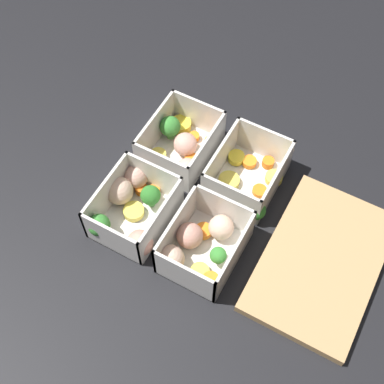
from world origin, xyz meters
TOP-DOWN VIEW (x-y plane):
  - ground_plane at (0.00, 0.00)m, footprint 4.00×4.00m
  - container_near_left at (-0.08, -0.07)m, footprint 0.15×0.12m
  - container_near_right at (0.08, -0.08)m, footprint 0.17×0.14m
  - container_far_left at (-0.08, 0.07)m, footprint 0.15×0.12m
  - container_far_right at (0.08, 0.06)m, footprint 0.15×0.13m
  - cutting_board at (0.01, 0.25)m, footprint 0.28×0.18m

SIDE VIEW (x-z plane):
  - ground_plane at x=0.00m, z-range 0.00..0.00m
  - cutting_board at x=0.01m, z-range 0.00..0.02m
  - container_far_left at x=-0.08m, z-range -0.01..0.07m
  - container_far_right at x=0.08m, z-range -0.01..0.07m
  - container_near_left at x=-0.08m, z-range -0.01..0.07m
  - container_near_right at x=0.08m, z-range -0.01..0.07m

